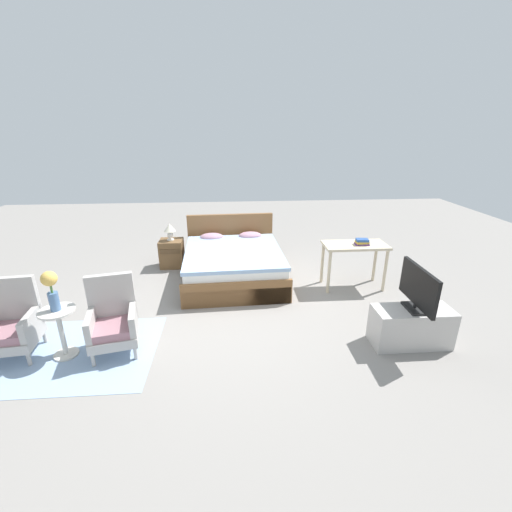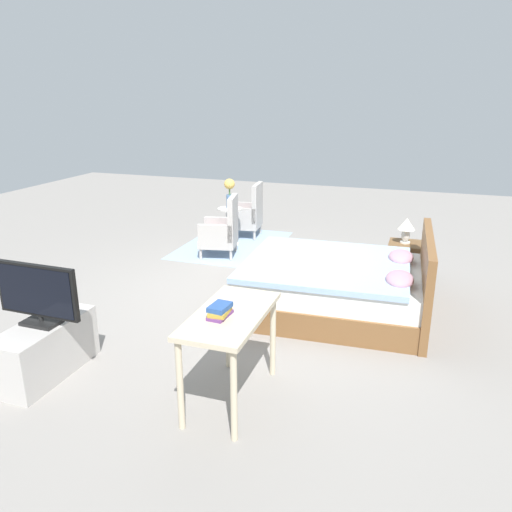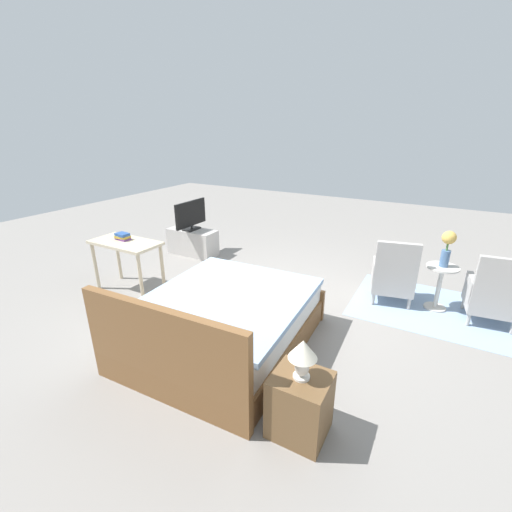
{
  "view_description": "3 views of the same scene",
  "coord_description": "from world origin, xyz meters",
  "views": [
    {
      "loc": [
        -0.03,
        -4.57,
        2.57
      ],
      "look_at": [
        0.32,
        0.16,
        0.78
      ],
      "focal_mm": 24.0,
      "sensor_mm": 36.0,
      "label": 1
    },
    {
      "loc": [
        5.27,
        1.96,
        2.39
      ],
      "look_at": [
        0.31,
        0.28,
        0.67
      ],
      "focal_mm": 35.0,
      "sensor_mm": 36.0,
      "label": 2
    },
    {
      "loc": [
        -1.93,
        3.8,
        2.32
      ],
      "look_at": [
        0.11,
        0.14,
        0.73
      ],
      "focal_mm": 24.0,
      "sensor_mm": 36.0,
      "label": 3
    }
  ],
  "objects": [
    {
      "name": "ground_plane",
      "position": [
        0.0,
        0.0,
        0.0
      ],
      "size": [
        16.0,
        16.0,
        0.0
      ],
      "primitive_type": "plane",
      "color": "gray"
    },
    {
      "name": "floor_rug",
      "position": [
        -2.06,
        -0.94,
        0.0
      ],
      "size": [
        2.1,
        1.5,
        0.01
      ],
      "color": "#8EA8C6",
      "rests_on": "ground_plane"
    },
    {
      "name": "bed",
      "position": [
        -0.02,
        1.14,
        0.3
      ],
      "size": [
        1.78,
        2.12,
        0.96
      ],
      "color": "brown",
      "rests_on": "ground_plane"
    },
    {
      "name": "armchair_by_window_left",
      "position": [
        -2.65,
        -0.88,
        0.38
      ],
      "size": [
        0.59,
        0.59,
        0.92
      ],
      "color": "#ADA8A3",
      "rests_on": "floor_rug"
    },
    {
      "name": "armchair_by_window_right",
      "position": [
        -1.48,
        -0.88,
        0.38
      ],
      "size": [
        0.64,
        0.64,
        0.92
      ],
      "color": "#ADA8A3",
      "rests_on": "floor_rug"
    },
    {
      "name": "side_table",
      "position": [
        -2.06,
        -0.97,
        0.39
      ],
      "size": [
        0.4,
        0.4,
        0.62
      ],
      "color": "beige",
      "rests_on": "ground_plane"
    },
    {
      "name": "flower_vase",
      "position": [
        -2.06,
        -0.97,
        0.91
      ],
      "size": [
        0.17,
        0.17,
        0.48
      ],
      "color": "#4C709E",
      "rests_on": "side_table"
    },
    {
      "name": "nightstand",
      "position": [
        -1.21,
        1.8,
        0.27
      ],
      "size": [
        0.44,
        0.41,
        0.54
      ],
      "color": "brown",
      "rests_on": "ground_plane"
    },
    {
      "name": "table_lamp",
      "position": [
        -1.21,
        1.8,
        0.75
      ],
      "size": [
        0.22,
        0.22,
        0.33
      ],
      "color": "silver",
      "rests_on": "nightstand"
    },
    {
      "name": "tv_stand",
      "position": [
        2.17,
        -1.05,
        0.24
      ],
      "size": [
        0.96,
        0.4,
        0.49
      ],
      "color": "#B7B2AD",
      "rests_on": "ground_plane"
    },
    {
      "name": "tv_flatscreen",
      "position": [
        2.17,
        -1.05,
        0.77
      ],
      "size": [
        0.2,
        0.8,
        0.54
      ],
      "color": "black",
      "rests_on": "tv_stand"
    },
    {
      "name": "vanity_desk",
      "position": [
        2.0,
        0.64,
        0.65
      ],
      "size": [
        1.04,
        0.52,
        0.77
      ],
      "color": "beige",
      "rests_on": "ground_plane"
    },
    {
      "name": "book_stack",
      "position": [
        2.09,
        0.59,
        0.82
      ],
      "size": [
        0.23,
        0.15,
        0.1
      ],
      "color": "#66387A",
      "rests_on": "vanity_desk"
    }
  ]
}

